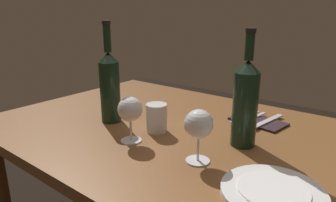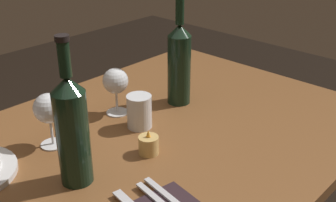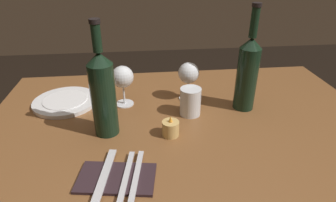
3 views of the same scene
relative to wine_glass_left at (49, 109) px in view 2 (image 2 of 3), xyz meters
The scene contains 8 objects.
dining_table 0.32m from the wine_glass_left, 140.57° to the left, with size 1.30×0.90×0.74m.
wine_glass_left is the anchor object (origin of this frame).
wine_glass_right 0.24m from the wine_glass_left, behind, with size 0.08×0.08×0.14m.
wine_bottle 0.43m from the wine_glass_left, behind, with size 0.07×0.07×0.36m.
wine_bottle_second 0.18m from the wine_glass_left, 74.47° to the left, with size 0.07×0.07×0.35m.
water_tumbler 0.25m from the wine_glass_left, 157.37° to the left, with size 0.07×0.07×0.10m.
votive_candle 0.27m from the wine_glass_left, 124.16° to the left, with size 0.05×0.05×0.07m.
fork_outer 0.40m from the wine_glass_left, 95.82° to the left, with size 0.04×0.18×0.00m.
Camera 2 is at (0.69, 0.72, 1.33)m, focal length 45.27 mm.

